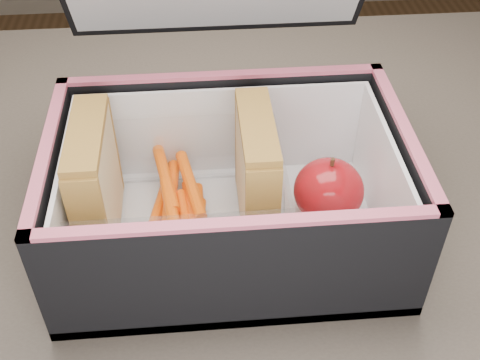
% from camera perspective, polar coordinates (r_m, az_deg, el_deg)
% --- Properties ---
extents(kitchen_table, '(1.20, 0.80, 0.75)m').
position_cam_1_polar(kitchen_table, '(0.68, -0.21, -7.90)').
color(kitchen_table, brown).
rests_on(kitchen_table, ground).
extents(lunch_bag, '(0.31, 0.31, 0.29)m').
position_cam_1_polar(lunch_bag, '(0.54, -1.01, -0.16)').
color(lunch_bag, black).
rests_on(lunch_bag, kitchen_table).
extents(plastic_tub, '(0.19, 0.14, 0.08)m').
position_cam_1_polar(plastic_tub, '(0.55, -5.88, -1.46)').
color(plastic_tub, white).
rests_on(plastic_tub, lunch_bag).
extents(sandwich_left, '(0.03, 0.10, 0.12)m').
position_cam_1_polar(sandwich_left, '(0.54, -13.53, -0.22)').
color(sandwich_left, beige).
rests_on(sandwich_left, plastic_tub).
extents(sandwich_right, '(0.03, 0.10, 0.12)m').
position_cam_1_polar(sandwich_right, '(0.54, 1.54, 0.61)').
color(sandwich_right, beige).
rests_on(sandwich_right, plastic_tub).
extents(carrot_sticks, '(0.06, 0.15, 0.03)m').
position_cam_1_polar(carrot_sticks, '(0.56, -5.60, -2.84)').
color(carrot_sticks, '#EF4900').
rests_on(carrot_sticks, plastic_tub).
extents(paper_napkin, '(0.08, 0.08, 0.01)m').
position_cam_1_polar(paper_napkin, '(0.59, 7.64, -3.28)').
color(paper_napkin, white).
rests_on(paper_napkin, lunch_bag).
extents(red_apple, '(0.08, 0.08, 0.07)m').
position_cam_1_polar(red_apple, '(0.56, 8.40, -1.01)').
color(red_apple, maroon).
rests_on(red_apple, paper_napkin).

